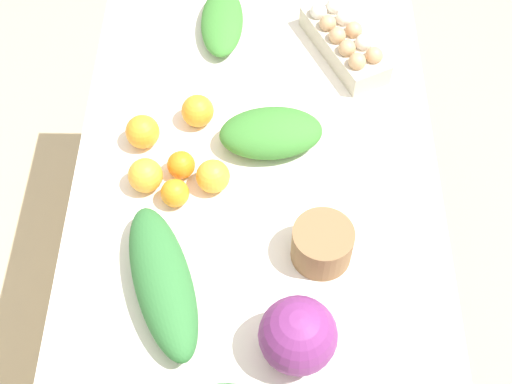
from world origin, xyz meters
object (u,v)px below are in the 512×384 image
(greens_bunch_kale, at_px, (163,281))
(orange_5, at_px, (143,132))
(greens_bunch_beet_tops, at_px, (271,133))
(orange_3, at_px, (198,111))
(cabbage_purple, at_px, (298,335))
(greens_bunch_dandelion, at_px, (222,21))
(orange_0, at_px, (175,193))
(paper_bag, at_px, (322,244))
(orange_4, at_px, (181,165))
(egg_carton, at_px, (344,41))
(orange_1, at_px, (145,175))
(orange_2, at_px, (213,176))

(greens_bunch_kale, relative_size, orange_5, 4.52)
(greens_bunch_beet_tops, distance_m, orange_3, 0.19)
(cabbage_purple, relative_size, greens_bunch_dandelion, 0.59)
(greens_bunch_dandelion, bearing_deg, orange_5, 156.23)
(orange_0, height_order, orange_5, orange_5)
(paper_bag, xyz_separation_m, greens_bunch_dandelion, (0.69, 0.24, -0.02))
(orange_4, bearing_deg, egg_carton, -45.05)
(egg_carton, xyz_separation_m, orange_1, (-0.43, 0.47, -0.00))
(orange_3, height_order, orange_4, orange_3)
(orange_1, bearing_deg, egg_carton, -47.68)
(egg_carton, bearing_deg, orange_5, -84.68)
(greens_bunch_kale, distance_m, orange_2, 0.28)
(cabbage_purple, bearing_deg, greens_bunch_beet_tops, 5.69)
(orange_1, bearing_deg, greens_bunch_dandelion, -16.45)
(cabbage_purple, distance_m, greens_bunch_dandelion, 0.93)
(greens_bunch_kale, xyz_separation_m, orange_5, (0.39, 0.08, -0.01))
(greens_bunch_beet_tops, height_order, greens_bunch_kale, greens_bunch_kale)
(greens_bunch_kale, distance_m, orange_4, 0.30)
(greens_bunch_beet_tops, relative_size, orange_5, 3.02)
(orange_4, bearing_deg, orange_3, -10.50)
(paper_bag, height_order, greens_bunch_kale, same)
(cabbage_purple, xyz_separation_m, orange_3, (0.59, 0.23, -0.04))
(greens_bunch_dandelion, xyz_separation_m, orange_4, (-0.48, 0.07, 0.00))
(paper_bag, distance_m, orange_2, 0.30)
(cabbage_purple, bearing_deg, orange_5, 34.25)
(egg_carton, height_order, orange_0, egg_carton)
(greens_bunch_kale, bearing_deg, greens_bunch_dandelion, -6.49)
(orange_2, bearing_deg, cabbage_purple, -155.23)
(greens_bunch_dandelion, bearing_deg, orange_4, 171.15)
(cabbage_purple, bearing_deg, orange_2, 24.77)
(egg_carton, xyz_separation_m, orange_5, (-0.30, 0.49, -0.00))
(egg_carton, xyz_separation_m, greens_bunch_beet_tops, (-0.31, 0.19, -0.00))
(egg_carton, xyz_separation_m, orange_3, (-0.24, 0.37, -0.00))
(egg_carton, distance_m, orange_0, 0.62)
(greens_bunch_dandelion, height_order, orange_5, orange_5)
(cabbage_purple, bearing_deg, orange_4, 30.89)
(greens_bunch_dandelion, bearing_deg, cabbage_purple, -168.62)
(cabbage_purple, distance_m, greens_bunch_beet_tops, 0.52)
(cabbage_purple, relative_size, paper_bag, 1.17)
(orange_4, bearing_deg, greens_bunch_kale, 177.27)
(paper_bag, relative_size, orange_2, 1.69)
(orange_0, bearing_deg, orange_2, -62.98)
(greens_bunch_beet_tops, distance_m, greens_bunch_dandelion, 0.41)
(paper_bag, distance_m, orange_0, 0.35)
(orange_0, relative_size, orange_1, 0.81)
(paper_bag, distance_m, greens_bunch_dandelion, 0.73)
(cabbage_purple, height_order, orange_1, cabbage_purple)
(paper_bag, relative_size, greens_bunch_dandelion, 0.50)
(orange_2, bearing_deg, orange_0, 117.02)
(orange_1, bearing_deg, orange_4, -65.17)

